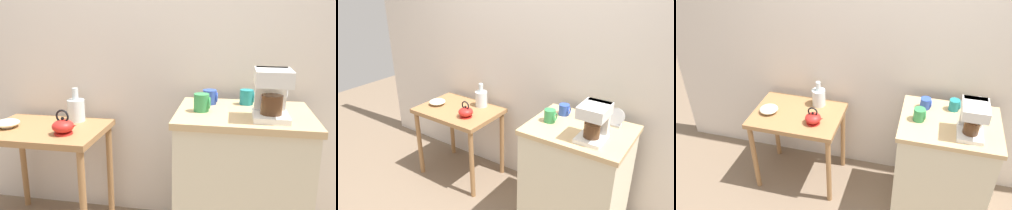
# 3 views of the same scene
# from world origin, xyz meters

# --- Properties ---
(ground_plane) EXTENTS (8.00, 8.00, 0.00)m
(ground_plane) POSITION_xyz_m (0.00, 0.00, 0.00)
(ground_plane) COLOR #7A6651
(back_wall) EXTENTS (4.40, 0.10, 2.80)m
(back_wall) POSITION_xyz_m (0.10, 0.44, 1.40)
(back_wall) COLOR silver
(back_wall) RESTS_ON ground_plane
(wooden_table) EXTENTS (0.77, 0.55, 0.73)m
(wooden_table) POSITION_xyz_m (-0.71, 0.05, 0.62)
(wooden_table) COLOR #9E7044
(wooden_table) RESTS_ON ground_plane
(kitchen_counter) EXTENTS (0.75, 0.60, 0.92)m
(kitchen_counter) POSITION_xyz_m (0.56, -0.01, 0.46)
(kitchen_counter) COLOR beige
(kitchen_counter) RESTS_ON ground_plane
(bowl_stoneware) EXTENTS (0.16, 0.16, 0.05)m
(bowl_stoneware) POSITION_xyz_m (-0.95, 0.01, 0.76)
(bowl_stoneware) COLOR beige
(bowl_stoneware) RESTS_ON wooden_table
(teakettle) EXTENTS (0.16, 0.13, 0.16)m
(teakettle) POSITION_xyz_m (-0.53, -0.05, 0.78)
(teakettle) COLOR red
(teakettle) RESTS_ON wooden_table
(glass_carafe_vase) EXTENTS (0.12, 0.12, 0.23)m
(glass_carafe_vase) POSITION_xyz_m (-0.57, 0.23, 0.81)
(glass_carafe_vase) COLOR silver
(glass_carafe_vase) RESTS_ON wooden_table
(coffee_maker) EXTENTS (0.18, 0.22, 0.26)m
(coffee_maker) POSITION_xyz_m (0.69, -0.11, 1.06)
(coffee_maker) COLOR white
(coffee_maker) RESTS_ON kitchen_counter
(mug_dark_teal) EXTENTS (0.09, 0.08, 0.09)m
(mug_dark_teal) POSITION_xyz_m (0.57, 0.16, 0.96)
(mug_dark_teal) COLOR teal
(mug_dark_teal) RESTS_ON kitchen_counter
(mug_tall_green) EXTENTS (0.09, 0.09, 0.10)m
(mug_tall_green) POSITION_xyz_m (0.32, -0.04, 0.97)
(mug_tall_green) COLOR #338C4C
(mug_tall_green) RESTS_ON kitchen_counter
(mug_blue) EXTENTS (0.09, 0.08, 0.09)m
(mug_blue) POSITION_xyz_m (0.36, 0.13, 0.96)
(mug_blue) COLOR #2D4CAD
(mug_blue) RESTS_ON kitchen_counter
(table_clock) EXTENTS (0.13, 0.06, 0.14)m
(table_clock) POSITION_xyz_m (0.75, 0.17, 0.98)
(table_clock) COLOR #B2B5BA
(table_clock) RESTS_ON kitchen_counter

